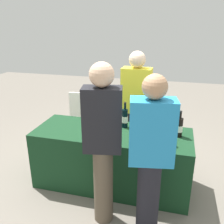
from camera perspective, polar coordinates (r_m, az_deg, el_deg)
ground_plane at (r=3.32m, az=-0.00°, el=-15.95°), size 12.00×12.00×0.00m
tasting_table at (r=3.12m, az=-0.00°, el=-10.59°), size 1.87×0.71×0.72m
wine_bottle_0 at (r=3.15m, az=-5.45°, el=-0.85°), size 0.08×0.08×0.30m
wine_bottle_1 at (r=3.00m, az=-0.56°, el=-1.50°), size 0.07×0.07×0.33m
wine_bottle_2 at (r=3.03m, az=2.99°, el=-1.41°), size 0.07×0.07×0.32m
wine_bottle_3 at (r=2.99m, az=10.67°, el=-2.30°), size 0.07×0.07×0.29m
wine_bottle_4 at (r=2.94m, az=12.37°, el=-2.72°), size 0.07×0.07×0.31m
wine_bottle_5 at (r=2.89m, az=15.25°, el=-3.39°), size 0.08×0.08×0.31m
wine_glass_0 at (r=2.84m, az=-4.39°, el=-3.39°), size 0.07×0.07×0.14m
wine_glass_1 at (r=2.67m, az=10.78°, el=-5.31°), size 0.07×0.07×0.14m
wine_glass_2 at (r=2.66m, az=13.52°, el=-5.56°), size 0.06×0.06×0.14m
server_pouring at (r=3.37m, az=5.49°, el=1.38°), size 0.39×0.23×1.61m
guest_0 at (r=2.32m, az=-2.17°, el=-6.63°), size 0.38×0.26×1.64m
guest_1 at (r=2.24m, az=8.91°, el=-9.66°), size 0.42×0.28×1.57m
menu_board at (r=4.19m, az=-5.64°, el=-1.24°), size 0.62×0.08×0.85m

